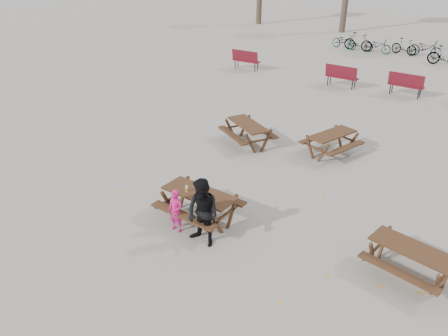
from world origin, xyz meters
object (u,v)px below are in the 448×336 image
Objects in this scene: food_tray at (207,197)px; child at (176,211)px; picnic_table_east at (409,262)px; picnic_table_far at (331,144)px; adult at (203,213)px; main_picnic_table at (199,199)px; picnic_table_north at (248,134)px; soda_bottle at (187,189)px.

food_tray is 0.17× the size of child.
picnic_table_far is at bearing 137.93° from picnic_table_east.
child is 6.11m from picnic_table_far.
child is 0.66× the size of picnic_table_east.
picnic_table_east is at bearing 23.77° from adult.
picnic_table_east is at bearing 11.27° from main_picnic_table.
picnic_table_east is at bearing -1.91° from picnic_table_north.
soda_bottle is (-0.56, -0.06, 0.05)m from food_tray.
food_tray is (0.31, -0.08, 0.21)m from main_picnic_table.
food_tray is at bearing -158.36° from picnic_table_east.
child is 5.07m from picnic_table_east.
main_picnic_table is 5.44m from picnic_table_far.
picnic_table_east is at bearing 14.18° from child.
child is at bearing -153.27° from picnic_table_east.
main_picnic_table is at bearing 136.22° from adult.
food_tray reaches higher than main_picnic_table.
main_picnic_table is at bearing 164.68° from food_tray.
child is 0.62× the size of picnic_table_north.
food_tray is 0.68m from adult.
child is at bearing -80.41° from soda_bottle.
main_picnic_table is 1.12× the size of picnic_table_east.
food_tray is 4.88m from picnic_table_north.
soda_bottle is 0.60m from child.
adult is (0.91, -0.52, -0.04)m from soda_bottle.
child is 0.86m from adult.
picnic_table_north reaches higher than picnic_table_east.
soda_bottle reaches higher than picnic_table_north.
picnic_table_north is (-6.18, 3.49, 0.02)m from picnic_table_east.
food_tray is at bearing -40.29° from picnic_table_north.
picnic_table_north is at bearing 159.05° from picnic_table_east.
main_picnic_table is 10.59× the size of soda_bottle.
picnic_table_far reaches higher than picnic_table_east.
food_tray is 5.48m from picnic_table_far.
picnic_table_north is (-1.27, 4.57, -0.48)m from soda_bottle.
child reaches higher than soda_bottle.
adult is at bearing -149.66° from picnic_table_east.
adult reaches higher than picnic_table_east.
child reaches higher than picnic_table_north.
adult reaches higher than food_tray.
food_tray is 0.56m from soda_bottle.
main_picnic_table reaches higher than picnic_table_north.
soda_bottle is 0.10× the size of picnic_table_north.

